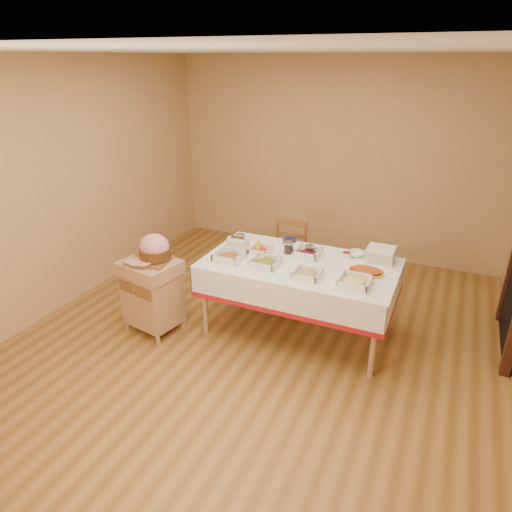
{
  "coord_description": "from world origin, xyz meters",
  "views": [
    {
      "loc": [
        1.54,
        -3.47,
        2.56
      ],
      "look_at": [
        -0.12,
        0.2,
        0.79
      ],
      "focal_mm": 32.0,
      "sensor_mm": 36.0,
      "label": 1
    }
  ],
  "objects_px": {
    "dining_chair": "(286,258)",
    "ham_on_board": "(154,250)",
    "mustard_bottle": "(258,247)",
    "preserve_jar_left": "(288,248)",
    "brass_platter": "(366,271)",
    "plate_stack": "(381,254)",
    "preserve_jar_right": "(309,251)",
    "bread_basket": "(238,242)",
    "butcher_cart": "(152,291)",
    "dining_table": "(299,278)"
  },
  "relations": [
    {
      "from": "dining_chair",
      "to": "ham_on_board",
      "type": "relative_size",
      "value": 2.14
    },
    {
      "from": "mustard_bottle",
      "to": "preserve_jar_left",
      "type": "bearing_deg",
      "value": 25.38
    },
    {
      "from": "dining_chair",
      "to": "preserve_jar_left",
      "type": "height_order",
      "value": "dining_chair"
    },
    {
      "from": "brass_platter",
      "to": "plate_stack",
      "type": "bearing_deg",
      "value": 79.84
    },
    {
      "from": "preserve_jar_right",
      "to": "bread_basket",
      "type": "xyz_separation_m",
      "value": [
        -0.75,
        -0.07,
        -0.01
      ]
    },
    {
      "from": "preserve_jar_left",
      "to": "preserve_jar_right",
      "type": "bearing_deg",
      "value": 7.38
    },
    {
      "from": "butcher_cart",
      "to": "mustard_bottle",
      "type": "relative_size",
      "value": 4.7
    },
    {
      "from": "ham_on_board",
      "to": "preserve_jar_left",
      "type": "xyz_separation_m",
      "value": [
        1.11,
        0.69,
        -0.05
      ]
    },
    {
      "from": "plate_stack",
      "to": "ham_on_board",
      "type": "bearing_deg",
      "value": -155.81
    },
    {
      "from": "plate_stack",
      "to": "brass_platter",
      "type": "relative_size",
      "value": 0.83
    },
    {
      "from": "dining_table",
      "to": "mustard_bottle",
      "type": "height_order",
      "value": "mustard_bottle"
    },
    {
      "from": "plate_stack",
      "to": "mustard_bottle",
      "type": "bearing_deg",
      "value": -164.12
    },
    {
      "from": "butcher_cart",
      "to": "mustard_bottle",
      "type": "height_order",
      "value": "mustard_bottle"
    },
    {
      "from": "bread_basket",
      "to": "brass_platter",
      "type": "relative_size",
      "value": 0.74
    },
    {
      "from": "ham_on_board",
      "to": "preserve_jar_left",
      "type": "height_order",
      "value": "ham_on_board"
    },
    {
      "from": "preserve_jar_left",
      "to": "preserve_jar_right",
      "type": "height_order",
      "value": "preserve_jar_left"
    },
    {
      "from": "preserve_jar_right",
      "to": "brass_platter",
      "type": "bearing_deg",
      "value": -16.18
    },
    {
      "from": "ham_on_board",
      "to": "plate_stack",
      "type": "height_order",
      "value": "ham_on_board"
    },
    {
      "from": "preserve_jar_right",
      "to": "preserve_jar_left",
      "type": "bearing_deg",
      "value": -172.62
    },
    {
      "from": "butcher_cart",
      "to": "bread_basket",
      "type": "distance_m",
      "value": 0.99
    },
    {
      "from": "mustard_bottle",
      "to": "brass_platter",
      "type": "distance_m",
      "value": 1.08
    },
    {
      "from": "ham_on_board",
      "to": "preserve_jar_left",
      "type": "relative_size",
      "value": 3.52
    },
    {
      "from": "ham_on_board",
      "to": "plate_stack",
      "type": "bearing_deg",
      "value": 24.19
    },
    {
      "from": "bread_basket",
      "to": "brass_platter",
      "type": "xyz_separation_m",
      "value": [
        1.35,
        -0.1,
        -0.02
      ]
    },
    {
      "from": "dining_chair",
      "to": "ham_on_board",
      "type": "height_order",
      "value": "ham_on_board"
    },
    {
      "from": "ham_on_board",
      "to": "mustard_bottle",
      "type": "relative_size",
      "value": 2.61
    },
    {
      "from": "dining_chair",
      "to": "mustard_bottle",
      "type": "bearing_deg",
      "value": -95.97
    },
    {
      "from": "mustard_bottle",
      "to": "dining_chair",
      "type": "bearing_deg",
      "value": 84.03
    },
    {
      "from": "dining_chair",
      "to": "preserve_jar_left",
      "type": "relative_size",
      "value": 7.52
    },
    {
      "from": "dining_table",
      "to": "ham_on_board",
      "type": "bearing_deg",
      "value": -157.87
    },
    {
      "from": "dining_chair",
      "to": "preserve_jar_right",
      "type": "distance_m",
      "value": 0.73
    },
    {
      "from": "dining_table",
      "to": "ham_on_board",
      "type": "distance_m",
      "value": 1.42
    },
    {
      "from": "dining_table",
      "to": "plate_stack",
      "type": "relative_size",
      "value": 7.05
    },
    {
      "from": "brass_platter",
      "to": "dining_table",
      "type": "bearing_deg",
      "value": -177.92
    },
    {
      "from": "preserve_jar_right",
      "to": "mustard_bottle",
      "type": "relative_size",
      "value": 0.68
    },
    {
      "from": "dining_table",
      "to": "preserve_jar_left",
      "type": "height_order",
      "value": "preserve_jar_left"
    },
    {
      "from": "preserve_jar_left",
      "to": "plate_stack",
      "type": "bearing_deg",
      "value": 12.64
    },
    {
      "from": "preserve_jar_right",
      "to": "brass_platter",
      "type": "xyz_separation_m",
      "value": [
        0.6,
        -0.17,
        -0.03
      ]
    },
    {
      "from": "dining_chair",
      "to": "mustard_bottle",
      "type": "xyz_separation_m",
      "value": [
        -0.07,
        -0.64,
        0.37
      ]
    },
    {
      "from": "dining_chair",
      "to": "mustard_bottle",
      "type": "relative_size",
      "value": 5.57
    },
    {
      "from": "preserve_jar_left",
      "to": "mustard_bottle",
      "type": "xyz_separation_m",
      "value": [
        -0.27,
        -0.13,
        0.02
      ]
    },
    {
      "from": "ham_on_board",
      "to": "preserve_jar_right",
      "type": "distance_m",
      "value": 1.51
    },
    {
      "from": "brass_platter",
      "to": "preserve_jar_right",
      "type": "bearing_deg",
      "value": 163.82
    },
    {
      "from": "preserve_jar_right",
      "to": "plate_stack",
      "type": "xyz_separation_m",
      "value": [
        0.66,
        0.17,
        0.01
      ]
    },
    {
      "from": "bread_basket",
      "to": "ham_on_board",
      "type": "bearing_deg",
      "value": -131.11
    },
    {
      "from": "bread_basket",
      "to": "brass_platter",
      "type": "bearing_deg",
      "value": -4.42
    },
    {
      "from": "dining_table",
      "to": "plate_stack",
      "type": "bearing_deg",
      "value": 27.91
    },
    {
      "from": "dining_table",
      "to": "brass_platter",
      "type": "distance_m",
      "value": 0.65
    },
    {
      "from": "dining_chair",
      "to": "mustard_bottle",
      "type": "height_order",
      "value": "mustard_bottle"
    },
    {
      "from": "bread_basket",
      "to": "plate_stack",
      "type": "bearing_deg",
      "value": 9.51
    }
  ]
}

